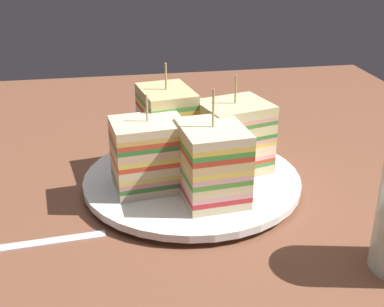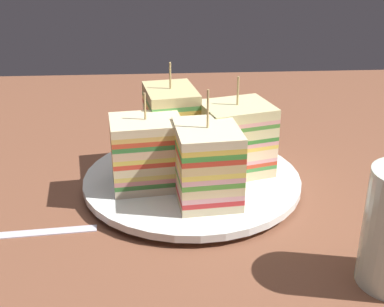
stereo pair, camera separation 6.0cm
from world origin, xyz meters
TOP-DOWN VIEW (x-y plane):
  - ground_plane at (0.00, 0.00)cm, footprint 104.70×93.33cm
  - plate at (0.00, 0.00)cm, footprint 26.07×26.07cm
  - sandwich_wedge_0 at (-5.35, -1.28)cm, footprint 8.58×7.34cm
  - sandwich_wedge_1 at (1.25, -5.34)cm, footprint 8.58×9.47cm
  - sandwich_wedge_2 at (4.99, 2.30)cm, footprint 8.85×7.17cm
  - sandwich_wedge_3 at (-1.68, 5.23)cm, footprint 7.13×8.68cm

SIDE VIEW (x-z plane):
  - ground_plane at x=0.00cm, z-range -1.80..0.00cm
  - plate at x=0.00cm, z-range 0.17..1.74cm
  - sandwich_wedge_3 at x=-1.68cm, z-range 0.04..11.15cm
  - sandwich_wedge_0 at x=-5.35cm, z-range -0.51..11.99cm
  - sandwich_wedge_1 at x=1.25cm, z-range -0.14..11.78cm
  - sandwich_wedge_2 at x=4.99cm, z-range -0.07..12.68cm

